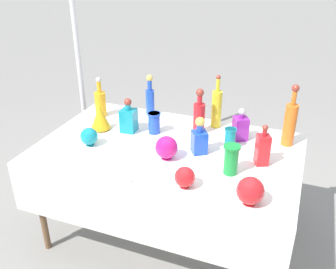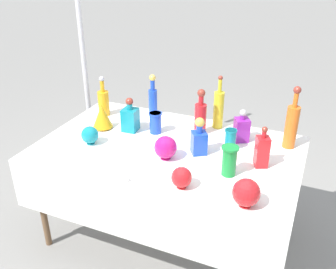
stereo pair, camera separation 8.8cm
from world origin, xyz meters
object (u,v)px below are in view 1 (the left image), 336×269
object	(u,v)px
square_decanter_3	(240,127)
round_bowl_2	(250,191)
cardboard_box_behind_left	(166,143)
square_decanter_0	(129,119)
slender_vase_0	(231,159)
canopy_pole	(79,63)
slender_vase_2	(230,138)
tall_bottle_2	(290,122)
square_decanter_2	(199,139)
round_bowl_3	(185,177)
tall_bottle_1	(100,102)
slender_vase_1	(154,122)
round_bowl_1	(89,136)
tall_bottle_4	(199,115)
round_bowl_0	(166,147)
fluted_vase_0	(100,117)
square_decanter_1	(263,149)
tall_bottle_0	(217,108)
tall_bottle_3	(150,98)

from	to	relation	value
square_decanter_3	round_bowl_2	distance (m)	0.74
round_bowl_2	cardboard_box_behind_left	size ratio (longest dim) A/B	0.32
square_decanter_0	slender_vase_0	world-z (taller)	square_decanter_0
cardboard_box_behind_left	canopy_pole	size ratio (longest dim) A/B	0.18
cardboard_box_behind_left	slender_vase_2	bearing A→B (deg)	-47.74
tall_bottle_2	square_decanter_0	world-z (taller)	tall_bottle_2
square_decanter_2	round_bowl_3	xyz separation A→B (m)	(0.04, -0.41, -0.04)
tall_bottle_1	square_decanter_3	world-z (taller)	tall_bottle_1
slender_vase_1	round_bowl_1	size ratio (longest dim) A/B	1.22
tall_bottle_4	square_decanter_2	distance (m)	0.29
round_bowl_0	round_bowl_2	bearing A→B (deg)	-25.65
fluted_vase_0	canopy_pole	distance (m)	0.75
cardboard_box_behind_left	round_bowl_0	bearing A→B (deg)	-68.43
square_decanter_2	slender_vase_2	bearing A→B (deg)	36.38
canopy_pole	slender_vase_2	bearing A→B (deg)	-17.74
fluted_vase_0	round_bowl_2	world-z (taller)	fluted_vase_0
square_decanter_1	slender_vase_1	xyz separation A→B (m)	(-0.79, 0.16, -0.02)
tall_bottle_0	slender_vase_2	size ratio (longest dim) A/B	2.77
fluted_vase_0	canopy_pole	size ratio (longest dim) A/B	0.07
round_bowl_0	slender_vase_0	bearing A→B (deg)	-2.96
square_decanter_2	slender_vase_2	xyz separation A→B (m)	(0.18, 0.13, -0.02)
slender_vase_2	tall_bottle_1	bearing A→B (deg)	171.83
tall_bottle_1	round_bowl_2	size ratio (longest dim) A/B	2.06
square_decanter_0	tall_bottle_4	bearing A→B (deg)	17.61
slender_vase_0	tall_bottle_4	bearing A→B (deg)	126.91
tall_bottle_1	square_decanter_2	size ratio (longest dim) A/B	1.27
tall_bottle_2	tall_bottle_4	bearing A→B (deg)	-175.32
round_bowl_1	square_decanter_0	bearing A→B (deg)	62.23
round_bowl_3	cardboard_box_behind_left	world-z (taller)	round_bowl_3
square_decanter_3	cardboard_box_behind_left	size ratio (longest dim) A/B	0.48
tall_bottle_4	tall_bottle_2	bearing A→B (deg)	4.68
square_decanter_2	canopy_pole	distance (m)	1.42
square_decanter_3	slender_vase_0	bearing A→B (deg)	-85.54
tall_bottle_2	round_bowl_1	size ratio (longest dim) A/B	3.40
tall_bottle_1	slender_vase_0	distance (m)	1.23
tall_bottle_1	square_decanter_2	bearing A→B (deg)	-17.49
square_decanter_3	canopy_pole	xyz separation A→B (m)	(-1.49, 0.31, 0.22)
square_decanter_3	canopy_pole	size ratio (longest dim) A/B	0.09
tall_bottle_1	square_decanter_0	size ratio (longest dim) A/B	1.26
tall_bottle_0	fluted_vase_0	world-z (taller)	tall_bottle_0
slender_vase_2	slender_vase_1	bearing A→B (deg)	176.84
fluted_vase_0	cardboard_box_behind_left	size ratio (longest dim) A/B	0.38
tall_bottle_0	square_decanter_1	bearing A→B (deg)	-46.42
slender_vase_1	round_bowl_0	size ratio (longest dim) A/B	1.02
tall_bottle_3	cardboard_box_behind_left	world-z (taller)	tall_bottle_3
tall_bottle_2	round_bowl_3	world-z (taller)	tall_bottle_2
round_bowl_3	square_decanter_2	bearing A→B (deg)	95.52
round_bowl_2	canopy_pole	bearing A→B (deg)	148.77
slender_vase_0	round_bowl_0	bearing A→B (deg)	177.04
tall_bottle_3	fluted_vase_0	bearing A→B (deg)	-120.94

